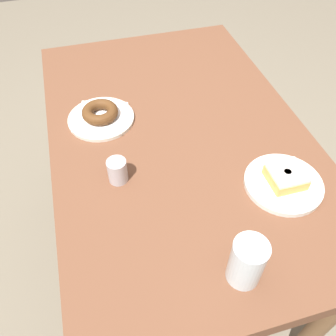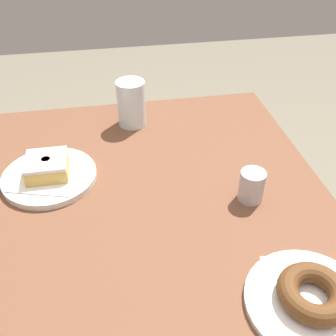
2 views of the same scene
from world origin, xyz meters
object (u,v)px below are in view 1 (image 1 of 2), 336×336
object	(u,v)px
donut_chocolate_ring	(100,112)
water_glass	(247,262)
plate_glazed_square	(283,184)
plate_chocolate_ring	(101,118)
sugar_jar	(117,171)
donut_glazed_square	(286,176)

from	to	relation	value
donut_chocolate_ring	water_glass	bearing A→B (deg)	19.97
plate_glazed_square	water_glass	size ratio (longest dim) A/B	1.69
donut_chocolate_ring	plate_chocolate_ring	bearing A→B (deg)	0.00
sugar_jar	plate_chocolate_ring	bearing A→B (deg)	-178.08
plate_glazed_square	donut_glazed_square	world-z (taller)	donut_glazed_square
plate_chocolate_ring	water_glass	bearing A→B (deg)	19.97
donut_glazed_square	plate_chocolate_ring	bearing A→B (deg)	-133.03
donut_glazed_square	water_glass	bearing A→B (deg)	-45.31
donut_glazed_square	sugar_jar	xyz separation A→B (m)	(-0.13, -0.40, -0.00)
plate_glazed_square	plate_chocolate_ring	size ratio (longest dim) A/B	1.00
water_glass	sugar_jar	xyz separation A→B (m)	(-0.33, -0.20, -0.03)
sugar_jar	donut_chocolate_ring	bearing A→B (deg)	-178.08
plate_glazed_square	plate_chocolate_ring	xyz separation A→B (m)	(-0.38, -0.41, -0.00)
water_glass	plate_glazed_square	bearing A→B (deg)	134.69
plate_glazed_square	plate_chocolate_ring	world-z (taller)	plate_glazed_square
donut_glazed_square	sugar_jar	distance (m)	0.42
plate_chocolate_ring	donut_chocolate_ring	distance (m)	0.02
donut_chocolate_ring	sugar_jar	bearing A→B (deg)	1.92
plate_glazed_square	water_glass	bearing A→B (deg)	-45.31
plate_chocolate_ring	donut_chocolate_ring	size ratio (longest dim) A/B	1.83
water_glass	donut_glazed_square	bearing A→B (deg)	134.69
water_glass	sugar_jar	world-z (taller)	water_glass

